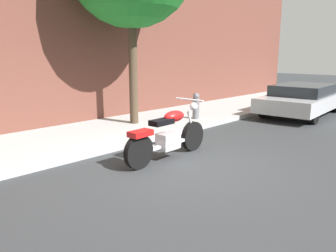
{
  "coord_description": "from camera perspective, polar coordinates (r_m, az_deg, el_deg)",
  "views": [
    {
      "loc": [
        -4.35,
        -3.93,
        2.01
      ],
      "look_at": [
        0.08,
        0.4,
        0.66
      ],
      "focal_mm": 35.25,
      "sensor_mm": 36.0,
      "label": 1
    }
  ],
  "objects": [
    {
      "name": "ground_plane",
      "position": [
        6.2,
        2.15,
        -6.62
      ],
      "size": [
        60.0,
        60.0,
        0.0
      ],
      "primitive_type": "plane",
      "color": "#303335"
    },
    {
      "name": "sidewalk",
      "position": [
        8.31,
        -12.68,
        -1.5
      ],
      "size": [
        24.4,
        2.69,
        0.14
      ],
      "primitive_type": "cube",
      "color": "#A9A9A9",
      "rests_on": "ground"
    },
    {
      "name": "motorcycle",
      "position": [
        6.39,
        -0.05,
        -1.72
      ],
      "size": [
        2.19,
        0.7,
        1.12
      ],
      "color": "black",
      "rests_on": "ground"
    },
    {
      "name": "parked_car_silver",
      "position": [
        11.94,
        22.29,
        4.39
      ],
      "size": [
        4.25,
        2.07,
        1.03
      ],
      "color": "black",
      "rests_on": "ground"
    },
    {
      "name": "fire_hydrant",
      "position": [
        9.76,
        4.86,
        3.12
      ],
      "size": [
        0.2,
        0.2,
        0.91
      ],
      "color": "slate",
      "rests_on": "ground"
    }
  ]
}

